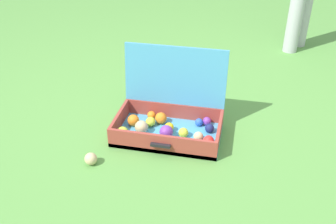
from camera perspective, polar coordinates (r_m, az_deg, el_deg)
name	(u,v)px	position (r m, az deg, el deg)	size (l,w,h in m)	color
ground_plane	(165,129)	(2.29, -0.41, -2.60)	(16.00, 16.00, 0.00)	#569342
open_suitcase	(169,116)	(2.22, 0.15, -0.65)	(0.61, 0.43, 0.47)	#4799C6
stray_ball_on_grass	(91,159)	(2.05, -11.44, -6.87)	(0.07, 0.07, 0.07)	#D1B784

